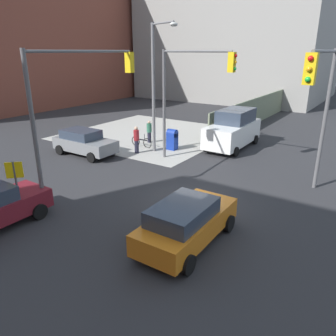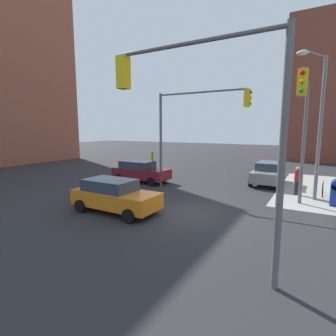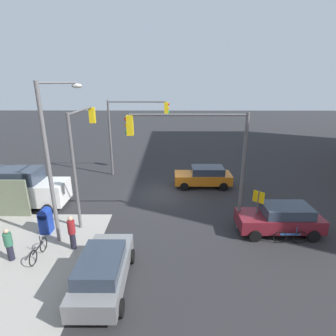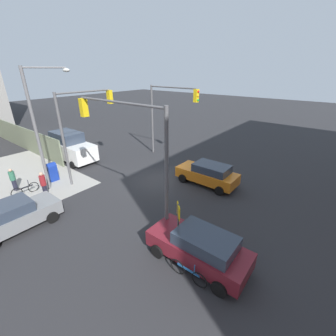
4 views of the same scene
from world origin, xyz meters
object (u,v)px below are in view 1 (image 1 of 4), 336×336
(traffic_signal_nw_corner, at_px, (79,93))
(pedestrian_waiting, at_px, (149,131))
(van_white_delivery, at_px, (233,129))
(pedestrian_crossing, at_px, (136,139))
(hatchback_orange, at_px, (187,222))
(sedan_gray, at_px, (84,142))
(street_lamp_corner, at_px, (156,80))
(traffic_signal_se_corner, at_px, (321,98))
(traffic_signal_ne_corner, at_px, (189,85))
(mailbox_blue, at_px, (172,139))
(smokestack, at_px, (118,42))
(bicycle_leaning_on_fence, at_px, (142,142))

(traffic_signal_nw_corner, bearing_deg, pedestrian_waiting, 18.09)
(van_white_delivery, relative_size, pedestrian_crossing, 3.02)
(hatchback_orange, height_order, sedan_gray, same)
(street_lamp_corner, bearing_deg, traffic_signal_nw_corner, -172.28)
(traffic_signal_se_corner, distance_m, sedan_gray, 14.12)
(traffic_signal_se_corner, relative_size, hatchback_orange, 1.47)
(traffic_signal_nw_corner, bearing_deg, hatchback_orange, -101.30)
(traffic_signal_nw_corner, bearing_deg, traffic_signal_ne_corner, -14.60)
(mailbox_blue, bearing_deg, traffic_signal_nw_corner, -176.54)
(traffic_signal_se_corner, bearing_deg, pedestrian_crossing, 81.39)
(sedan_gray, distance_m, pedestrian_crossing, 3.38)
(traffic_signal_se_corner, xyz_separation_m, mailbox_blue, (3.66, 9.50, -3.85))
(traffic_signal_se_corner, distance_m, mailbox_blue, 10.89)
(smokestack, xyz_separation_m, mailbox_blue, (-22.97, -25.00, -6.91))
(traffic_signal_nw_corner, height_order, sedan_gray, traffic_signal_nw_corner)
(smokestack, distance_m, traffic_signal_nw_corner, 40.44)
(traffic_signal_nw_corner, distance_m, hatchback_orange, 7.45)
(smokestack, height_order, sedan_gray, smokestack)
(traffic_signal_se_corner, height_order, pedestrian_crossing, traffic_signal_se_corner)
(sedan_gray, xyz_separation_m, pedestrian_waiting, (4.75, -1.70, 0.00))
(smokestack, bearing_deg, hatchback_orange, -135.65)
(mailbox_blue, xyz_separation_m, van_white_delivery, (2.85, -3.20, 0.52))
(smokestack, xyz_separation_m, traffic_signal_ne_corner, (-24.67, -27.21, -3.10))
(mailbox_blue, relative_size, pedestrian_crossing, 0.80)
(traffic_signal_nw_corner, distance_m, street_lamp_corner, 7.19)
(smokestack, height_order, street_lamp_corner, smokestack)
(mailbox_blue, height_order, van_white_delivery, van_white_delivery)
(pedestrian_crossing, distance_m, pedestrian_waiting, 2.75)
(pedestrian_crossing, relative_size, pedestrian_waiting, 1.10)
(traffic_signal_ne_corner, relative_size, street_lamp_corner, 0.81)
(van_white_delivery, height_order, bicycle_leaning_on_fence, van_white_delivery)
(traffic_signal_nw_corner, distance_m, sedan_gray, 7.27)
(traffic_signal_se_corner, bearing_deg, hatchback_orange, 155.02)
(sedan_gray, bearing_deg, van_white_delivery, -46.19)
(mailbox_blue, relative_size, hatchback_orange, 0.32)
(smokestack, relative_size, traffic_signal_nw_corner, 2.36)
(traffic_signal_ne_corner, distance_m, hatchback_orange, 9.80)
(hatchback_orange, xyz_separation_m, van_white_delivery, (12.37, 3.57, 0.44))
(smokestack, xyz_separation_m, van_white_delivery, (-20.12, -28.20, -6.39))
(mailbox_blue, bearing_deg, smokestack, 47.43)
(smokestack, distance_m, pedestrian_crossing, 34.94)
(mailbox_blue, xyz_separation_m, sedan_gray, (-4.15, 4.10, 0.08))
(van_white_delivery, bearing_deg, street_lamp_corner, 137.52)
(traffic_signal_nw_corner, distance_m, pedestrian_crossing, 7.58)
(traffic_signal_nw_corner, relative_size, traffic_signal_ne_corner, 1.00)
(smokestack, height_order, mailbox_blue, smokestack)
(hatchback_orange, bearing_deg, street_lamp_corner, 40.82)
(traffic_signal_se_corner, bearing_deg, street_lamp_corner, 75.87)
(pedestrian_waiting, height_order, bicycle_leaning_on_fence, pedestrian_waiting)
(hatchback_orange, bearing_deg, traffic_signal_ne_corner, 30.20)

